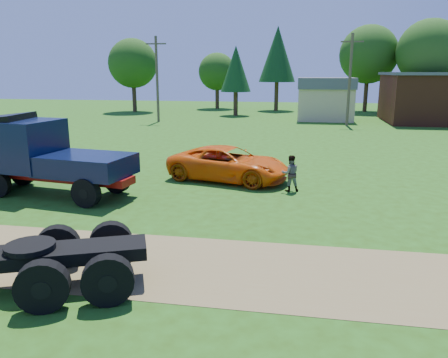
# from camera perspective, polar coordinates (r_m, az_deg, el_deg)

# --- Properties ---
(ground) EXTENTS (140.00, 140.00, 0.00)m
(ground) POSITION_cam_1_polar(r_m,az_deg,el_deg) (12.28, 2.62, -11.82)
(ground) COLOR #274A10
(ground) RESTS_ON ground
(dirt_track) EXTENTS (120.00, 4.20, 0.01)m
(dirt_track) POSITION_cam_1_polar(r_m,az_deg,el_deg) (12.27, 2.62, -11.79)
(dirt_track) COLOR olive
(dirt_track) RESTS_ON ground
(navy_truck) EXTENTS (7.69, 3.61, 3.26)m
(navy_truck) POSITION_cam_1_polar(r_m,az_deg,el_deg) (20.77, -22.47, 2.66)
(navy_truck) COLOR #9A0E0B
(navy_truck) RESTS_ON ground
(orange_pickup) EXTENTS (6.58, 4.19, 1.69)m
(orange_pickup) POSITION_cam_1_polar(r_m,az_deg,el_deg) (21.85, 0.63, 2.02)
(orange_pickup) COLOR #EA5D0B
(orange_pickup) RESTS_ON ground
(spectator_b) EXTENTS (0.93, 0.80, 1.67)m
(spectator_b) POSITION_cam_1_polar(r_m,az_deg,el_deg) (20.03, 8.66, 0.74)
(spectator_b) COLOR #999999
(spectator_b) RESTS_ON ground
(tan_shed) EXTENTS (6.20, 5.40, 4.70)m
(tan_shed) POSITION_cam_1_polar(r_m,az_deg,el_deg) (51.14, 13.11, 10.21)
(tan_shed) COLOR tan
(tan_shed) RESTS_ON ground
(utility_poles) EXTENTS (42.20, 0.28, 9.00)m
(utility_poles) POSITION_cam_1_polar(r_m,az_deg,el_deg) (46.22, 16.11, 12.54)
(utility_poles) COLOR #4A392A
(utility_poles) RESTS_ON ground
(tree_row) EXTENTS (54.42, 14.93, 11.68)m
(tree_row) POSITION_cam_1_polar(r_m,az_deg,el_deg) (60.97, 14.86, 14.99)
(tree_row) COLOR #3D2419
(tree_row) RESTS_ON ground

